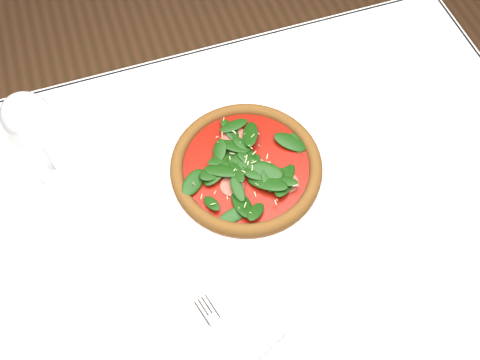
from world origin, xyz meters
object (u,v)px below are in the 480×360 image
object	(u,v)px
plate	(246,171)
wine_glass	(30,123)
pizza	(246,165)
napkin	(232,349)

from	to	relation	value
plate	wine_glass	xyz separation A→B (m)	(-0.33, 0.12, 0.14)
pizza	napkin	distance (m)	0.32
plate	wine_glass	world-z (taller)	wine_glass
wine_glass	napkin	world-z (taller)	wine_glass
pizza	wine_glass	bearing A→B (deg)	159.90
napkin	pizza	bearing A→B (deg)	67.09
napkin	wine_glass	bearing A→B (deg)	116.27
plate	wine_glass	distance (m)	0.38
plate	pizza	size ratio (longest dim) A/B	1.13
pizza	napkin	xyz separation A→B (m)	(-0.12, -0.29, -0.02)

